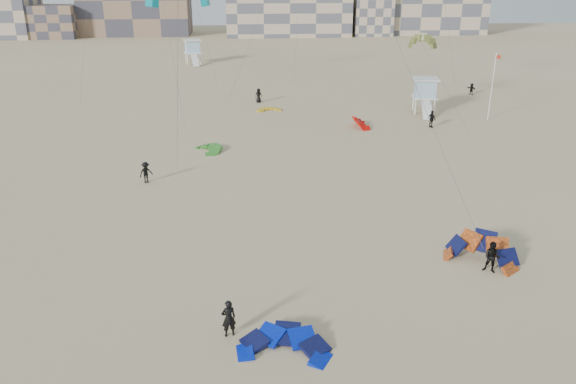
{
  "coord_description": "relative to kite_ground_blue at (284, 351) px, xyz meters",
  "views": [
    {
      "loc": [
        -1.75,
        -24.81,
        16.17
      ],
      "look_at": [
        0.61,
        6.0,
        3.93
      ],
      "focal_mm": 35.0,
      "sensor_mm": 36.0,
      "label": 1
    }
  ],
  "objects": [
    {
      "name": "kitesurfer_f",
      "position": [
        29.99,
        54.56,
        0.79
      ],
      "size": [
        1.12,
        1.5,
        1.57
      ],
      "primitive_type": "imported",
      "rotation": [
        0.0,
        0.0,
        -1.05
      ],
      "color": "black",
      "rests_on": "ground"
    },
    {
      "name": "ground",
      "position": [
        0.32,
        3.73,
        0.0
      ],
      "size": [
        320.0,
        320.0,
        0.0
      ],
      "primitive_type": "plane",
      "color": "tan",
      "rests_on": "ground"
    },
    {
      "name": "lifeguard_tower_far",
      "position": [
        -10.91,
        85.64,
        2.15
      ],
      "size": [
        3.64,
        6.26,
        4.34
      ],
      "rotation": [
        0.0,
        0.0,
        0.21
      ],
      "color": "white",
      "rests_on": "ground"
    },
    {
      "name": "condo_east",
      "position": [
        50.32,
        135.73,
        8.0
      ],
      "size": [
        26.0,
        14.0,
        16.0
      ],
      "primitive_type": "cube",
      "color": "tan",
      "rests_on": "ground"
    },
    {
      "name": "kite_ground_yellow",
      "position": [
        1.44,
        47.15,
        0.0
      ],
      "size": [
        3.21,
        3.34,
        0.63
      ],
      "primitive_type": null,
      "rotation": [
        0.07,
        0.0,
        0.18
      ],
      "color": "gold",
      "rests_on": "ground"
    },
    {
      "name": "kitesurfer_e",
      "position": [
        0.29,
        51.8,
        0.92
      ],
      "size": [
        1.02,
        0.8,
        1.84
      ],
      "primitive_type": "imported",
      "rotation": [
        0.0,
        0.0,
        0.26
      ],
      "color": "black",
      "rests_on": "ground"
    },
    {
      "name": "condo_fill_right",
      "position": [
        32.32,
        131.73,
        5.0
      ],
      "size": [
        10.0,
        10.0,
        10.0
      ],
      "primitive_type": "cube",
      "color": "tan",
      "rests_on": "ground"
    },
    {
      "name": "kitesurfer_c",
      "position": [
        -9.67,
        22.59,
        0.89
      ],
      "size": [
        1.31,
        1.2,
        1.77
      ],
      "primitive_type": "imported",
      "rotation": [
        0.0,
        0.0,
        0.62
      ],
      "color": "black",
      "rests_on": "ground"
    },
    {
      "name": "kitesurfer_b",
      "position": [
        12.33,
        6.25,
        0.94
      ],
      "size": [
        1.16,
        1.09,
        1.89
      ],
      "primitive_type": "imported",
      "rotation": [
        0.0,
        0.0,
        -0.56
      ],
      "color": "black",
      "rests_on": "ground"
    },
    {
      "name": "kite_ground_green",
      "position": [
        -5.17,
        31.04,
        0.0
      ],
      "size": [
        4.69,
        4.59,
        1.74
      ],
      "primitive_type": null,
      "rotation": [
        0.25,
        0.0,
        -1.11
      ],
      "color": "#2C9126",
      "rests_on": "ground"
    },
    {
      "name": "condo_fill_left",
      "position": [
        -49.68,
        131.73,
        4.0
      ],
      "size": [
        12.0,
        10.0,
        8.0
      ],
      "primitive_type": "cube",
      "color": "#83664F",
      "rests_on": "ground"
    },
    {
      "name": "kitesurfer_main",
      "position": [
        -2.51,
        1.36,
        0.96
      ],
      "size": [
        0.8,
        0.63,
        1.92
      ],
      "primitive_type": "imported",
      "rotation": [
        0.0,
        0.0,
        3.42
      ],
      "color": "black",
      "rests_on": "ground"
    },
    {
      "name": "lifeguard_tower_near",
      "position": [
        20.18,
        44.69,
        2.07
      ],
      "size": [
        3.41,
        5.96,
        4.17
      ],
      "rotation": [
        0.0,
        0.0,
        -0.17
      ],
      "color": "white",
      "rests_on": "ground"
    },
    {
      "name": "kitesurfer_d",
      "position": [
        18.92,
        37.72,
        0.94
      ],
      "size": [
        0.91,
        1.19,
        1.89
      ],
      "primitive_type": "imported",
      "rotation": [
        0.0,
        0.0,
        2.04
      ],
      "color": "black",
      "rests_on": "ground"
    },
    {
      "name": "flagpole",
      "position": [
        26.64,
        40.73,
        4.01
      ],
      "size": [
        0.62,
        0.1,
        7.62
      ],
      "color": "white",
      "rests_on": "ground"
    },
    {
      "name": "kite_fly_olive",
      "position": [
        19.29,
        44.62,
        8.32
      ],
      "size": [
        4.29,
        15.17,
        8.55
      ],
      "rotation": [
        0.0,
        0.0,
        -0.49
      ],
      "color": "#5E652E",
      "rests_on": "ground"
    },
    {
      "name": "condo_mid",
      "position": [
        10.32,
        133.73,
        6.0
      ],
      "size": [
        32.0,
        16.0,
        12.0
      ],
      "primitive_type": "cube",
      "color": "tan",
      "rests_on": "ground"
    },
    {
      "name": "kite_ground_blue",
      "position": [
        0.0,
        0.0,
        0.0
      ],
      "size": [
        5.02,
        5.2,
        2.34
      ],
      "primitive_type": null,
      "rotation": [
        0.28,
        0.0,
        -0.22
      ],
      "color": "#000DC4",
      "rests_on": "ground"
    },
    {
      "name": "kite_ground_red_far",
      "position": [
        11.26,
        38.5,
        0.0
      ],
      "size": [
        3.36,
        3.24,
        3.17
      ],
      "primitive_type": null,
      "rotation": [
        0.73,
        0.0,
        1.61
      ],
      "color": "#E30101",
      "rests_on": "ground"
    },
    {
      "name": "kite_ground_orange",
      "position": [
        12.19,
        7.47,
        0.0
      ],
      "size": [
        6.11,
        6.1,
        4.41
      ],
      "primitive_type": null,
      "rotation": [
        0.88,
        0.0,
        -0.63
      ],
      "color": "orange",
      "rests_on": "ground"
    }
  ]
}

